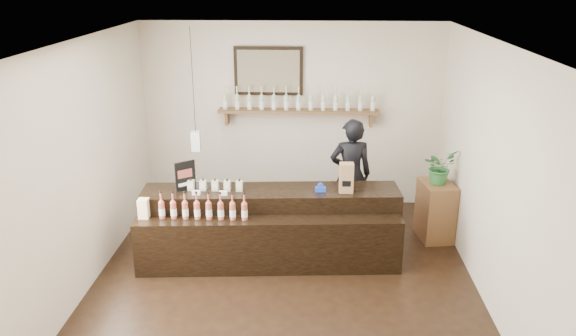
# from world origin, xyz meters

# --- Properties ---
(ground) EXTENTS (5.00, 5.00, 0.00)m
(ground) POSITION_xyz_m (0.00, 0.00, 0.00)
(ground) COLOR black
(ground) RESTS_ON ground
(room_shell) EXTENTS (5.00, 5.00, 5.00)m
(room_shell) POSITION_xyz_m (0.00, 0.00, 1.70)
(room_shell) COLOR beige
(room_shell) RESTS_ON ground
(back_wall_decor) EXTENTS (2.66, 0.96, 1.69)m
(back_wall_decor) POSITION_xyz_m (-0.14, 2.37, 1.75)
(back_wall_decor) COLOR brown
(back_wall_decor) RESTS_ON ground
(counter) EXTENTS (3.25, 1.07, 1.05)m
(counter) POSITION_xyz_m (-0.20, 0.58, 0.42)
(counter) COLOR black
(counter) RESTS_ON ground
(promo_sign) EXTENTS (0.22, 0.17, 0.37)m
(promo_sign) POSITION_xyz_m (-1.25, 0.65, 1.08)
(promo_sign) COLOR black
(promo_sign) RESTS_ON counter
(paper_bag) EXTENTS (0.17, 0.13, 0.37)m
(paper_bag) POSITION_xyz_m (0.74, 0.67, 1.09)
(paper_bag) COLOR #9B704B
(paper_bag) RESTS_ON counter
(tape_dispenser) EXTENTS (0.14, 0.06, 0.11)m
(tape_dispenser) POSITION_xyz_m (0.42, 0.67, 0.94)
(tape_dispenser) COLOR blue
(tape_dispenser) RESTS_ON counter
(side_cabinet) EXTENTS (0.48, 0.61, 0.80)m
(side_cabinet) POSITION_xyz_m (2.00, 1.28, 0.40)
(side_cabinet) COLOR brown
(side_cabinet) RESTS_ON ground
(potted_plant) EXTENTS (0.55, 0.55, 0.47)m
(potted_plant) POSITION_xyz_m (2.00, 1.28, 1.03)
(potted_plant) COLOR #2B6B31
(potted_plant) RESTS_ON side_cabinet
(shopkeeper) EXTENTS (0.70, 0.50, 1.81)m
(shopkeeper) POSITION_xyz_m (0.85, 1.55, 0.91)
(shopkeeper) COLOR black
(shopkeeper) RESTS_ON ground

